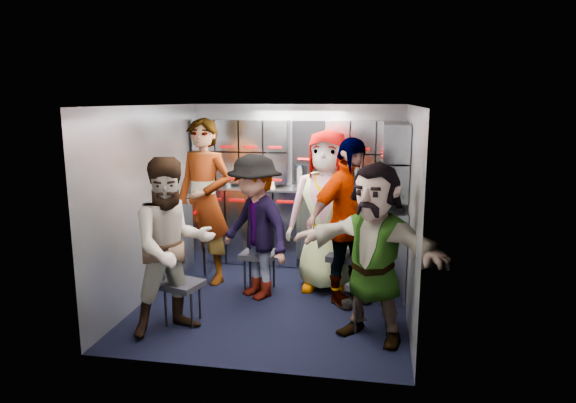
% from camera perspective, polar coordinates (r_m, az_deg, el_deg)
% --- Properties ---
extents(floor, '(3.00, 3.00, 0.00)m').
position_cam_1_polar(floor, '(5.73, -1.44, -10.88)').
color(floor, black).
rests_on(floor, ground).
extents(wall_back, '(2.80, 0.04, 2.10)m').
position_cam_1_polar(wall_back, '(6.87, 1.00, 1.98)').
color(wall_back, '#949AA2').
rests_on(wall_back, ground).
extents(wall_left, '(0.04, 3.00, 2.10)m').
position_cam_1_polar(wall_left, '(5.86, -15.03, -0.04)').
color(wall_left, '#949AA2').
rests_on(wall_left, ground).
extents(wall_right, '(0.04, 3.00, 2.10)m').
position_cam_1_polar(wall_right, '(5.33, 13.43, -1.07)').
color(wall_right, '#949AA2').
rests_on(wall_right, ground).
extents(ceiling, '(2.80, 3.00, 0.02)m').
position_cam_1_polar(ceiling, '(5.31, -1.56, 10.61)').
color(ceiling, silver).
rests_on(ceiling, wall_back).
extents(cart_bank_back, '(2.68, 0.38, 0.99)m').
position_cam_1_polar(cart_bank_back, '(6.78, 0.71, -2.93)').
color(cart_bank_back, '#9599A4').
rests_on(cart_bank_back, ground).
extents(cart_bank_left, '(0.38, 0.76, 0.99)m').
position_cam_1_polar(cart_bank_left, '(6.41, -10.96, -4.00)').
color(cart_bank_left, '#9599A4').
rests_on(cart_bank_left, ground).
extents(counter, '(2.68, 0.42, 0.03)m').
position_cam_1_polar(counter, '(6.68, 0.72, 1.40)').
color(counter, '#B0B2B7').
rests_on(counter, cart_bank_back).
extents(locker_bank_back, '(2.68, 0.28, 0.82)m').
position_cam_1_polar(locker_bank_back, '(6.67, 0.81, 5.51)').
color(locker_bank_back, '#9599A4').
rests_on(locker_bank_back, wall_back).
extents(locker_bank_right, '(0.28, 1.00, 0.82)m').
position_cam_1_polar(locker_bank_right, '(5.94, 11.81, 4.56)').
color(locker_bank_right, '#9599A4').
rests_on(locker_bank_right, wall_right).
extents(right_cabinet, '(0.28, 1.20, 1.00)m').
position_cam_1_polar(right_cabinet, '(6.04, 11.45, -4.92)').
color(right_cabinet, '#9599A4').
rests_on(right_cabinet, ground).
extents(coffee_niche, '(0.46, 0.16, 0.84)m').
position_cam_1_polar(coffee_niche, '(6.70, 2.42, 5.36)').
color(coffee_niche, black).
rests_on(coffee_niche, wall_back).
extents(red_latch_strip, '(2.60, 0.02, 0.03)m').
position_cam_1_polar(red_latch_strip, '(6.51, 0.43, -0.07)').
color(red_latch_strip, '#970304').
rests_on(red_latch_strip, cart_bank_back).
extents(jump_seat_near_left, '(0.43, 0.42, 0.42)m').
position_cam_1_polar(jump_seat_near_left, '(5.16, -11.68, -9.25)').
color(jump_seat_near_left, black).
rests_on(jump_seat_near_left, ground).
extents(jump_seat_mid_left, '(0.42, 0.40, 0.46)m').
position_cam_1_polar(jump_seat_mid_left, '(5.88, -3.20, -6.12)').
color(jump_seat_mid_left, black).
rests_on(jump_seat_mid_left, ground).
extents(jump_seat_center, '(0.46, 0.45, 0.45)m').
position_cam_1_polar(jump_seat_center, '(6.12, 4.43, -5.48)').
color(jump_seat_center, black).
rests_on(jump_seat_center, ground).
extents(jump_seat_mid_right, '(0.48, 0.46, 0.50)m').
position_cam_1_polar(jump_seat_mid_right, '(5.73, 6.69, -6.29)').
color(jump_seat_mid_right, black).
rests_on(jump_seat_mid_right, ground).
extents(jump_seat_near_right, '(0.51, 0.50, 0.46)m').
position_cam_1_polar(jump_seat_near_right, '(4.97, 9.35, -9.50)').
color(jump_seat_near_right, black).
rests_on(jump_seat_near_right, ground).
extents(attendant_standing, '(0.81, 0.63, 1.95)m').
position_cam_1_polar(attendant_standing, '(6.12, -9.28, -0.02)').
color(attendant_standing, black).
rests_on(attendant_standing, ground).
extents(attendant_arc_a, '(1.02, 1.00, 1.66)m').
position_cam_1_polar(attendant_arc_a, '(4.86, -12.68, -4.91)').
color(attendant_arc_a, black).
rests_on(attendant_arc_a, ground).
extents(attendant_arc_b, '(1.17, 1.11, 1.59)m').
position_cam_1_polar(attendant_arc_b, '(5.61, -3.67, -2.85)').
color(attendant_arc_b, black).
rests_on(attendant_arc_b, ground).
extents(attendant_arc_c, '(0.97, 0.70, 1.84)m').
position_cam_1_polar(attendant_arc_c, '(5.81, 4.33, -1.08)').
color(attendant_arc_c, black).
rests_on(attendant_arc_c, ground).
extents(attendant_arc_d, '(1.05, 1.04, 1.79)m').
position_cam_1_polar(attendant_arc_d, '(5.43, 6.69, -2.30)').
color(attendant_arc_d, black).
rests_on(attendant_arc_d, ground).
extents(attendant_arc_e, '(1.57, 1.09, 1.63)m').
position_cam_1_polar(attendant_arc_e, '(4.67, 9.48, -5.62)').
color(attendant_arc_e, black).
rests_on(attendant_arc_e, ground).
extents(bottle_left, '(0.06, 0.06, 0.27)m').
position_cam_1_polar(bottle_left, '(6.80, -6.64, 2.78)').
color(bottle_left, white).
rests_on(bottle_left, counter).
extents(bottle_mid, '(0.07, 0.07, 0.27)m').
position_cam_1_polar(bottle_mid, '(6.59, 1.30, 2.60)').
color(bottle_mid, white).
rests_on(bottle_mid, counter).
extents(bottle_right, '(0.06, 0.06, 0.22)m').
position_cam_1_polar(bottle_right, '(6.53, 7.51, 2.20)').
color(bottle_right, white).
rests_on(bottle_right, counter).
extents(cup_left, '(0.08, 0.08, 0.11)m').
position_cam_1_polar(cup_left, '(6.66, -1.82, 1.96)').
color(cup_left, '#C1AE88').
rests_on(cup_left, counter).
extents(cup_right, '(0.08, 0.08, 0.11)m').
position_cam_1_polar(cup_right, '(6.54, 5.49, 1.75)').
color(cup_right, '#C1AE88').
rests_on(cup_right, counter).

